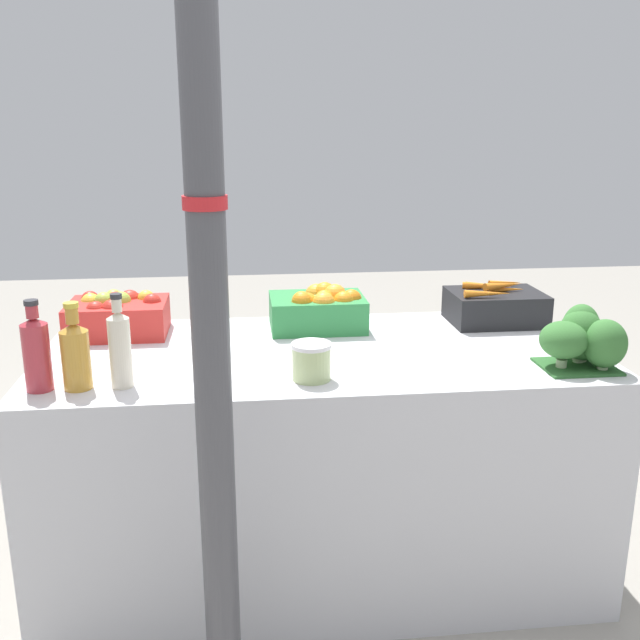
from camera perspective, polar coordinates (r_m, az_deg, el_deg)
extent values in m
plane|color=gray|center=(2.69, 0.00, -18.75)|extent=(10.00, 10.00, 0.00)
cube|color=silver|center=(2.49, 0.00, -11.14)|extent=(1.80, 0.85, 0.80)
cylinder|color=#4C4C51|center=(1.57, -9.14, 8.03)|extent=(0.09, 0.09, 2.63)
cylinder|color=red|center=(1.57, -9.19, 9.27)|extent=(0.10, 0.10, 0.03)
cube|color=red|center=(2.58, -15.84, 0.14)|extent=(0.34, 0.25, 0.12)
sphere|color=red|center=(2.63, -14.97, 1.52)|extent=(0.08, 0.08, 0.08)
sphere|color=red|center=(2.60, -15.98, 1.37)|extent=(0.08, 0.08, 0.08)
sphere|color=#9EBC42|center=(2.59, -16.91, 1.43)|extent=(0.07, 0.07, 0.07)
sphere|color=#9EBC42|center=(2.58, -15.63, 1.44)|extent=(0.07, 0.07, 0.07)
sphere|color=gold|center=(2.63, -17.85, 1.27)|extent=(0.07, 0.07, 0.07)
sphere|color=#9EBC42|center=(2.64, -16.17, 1.67)|extent=(0.07, 0.07, 0.07)
sphere|color=gold|center=(2.60, -13.73, 1.67)|extent=(0.06, 0.06, 0.06)
sphere|color=red|center=(2.55, -13.28, 1.36)|extent=(0.06, 0.06, 0.06)
sphere|color=red|center=(2.66, -17.91, 1.55)|extent=(0.06, 0.06, 0.06)
sphere|color=red|center=(2.51, -16.26, 0.71)|extent=(0.08, 0.08, 0.08)
sphere|color=red|center=(2.52, -17.51, 0.70)|extent=(0.07, 0.07, 0.07)
cube|color=#2D8442|center=(2.56, -0.22, 0.62)|extent=(0.34, 0.25, 0.12)
sphere|color=orange|center=(2.51, -1.01, 1.38)|extent=(0.07, 0.07, 0.07)
sphere|color=orange|center=(2.48, -1.47, 1.49)|extent=(0.07, 0.07, 0.07)
sphere|color=orange|center=(2.48, 0.30, 1.33)|extent=(0.08, 0.08, 0.08)
sphere|color=orange|center=(2.54, 2.54, 1.64)|extent=(0.07, 0.07, 0.07)
sphere|color=orange|center=(2.60, 0.39, 2.15)|extent=(0.08, 0.08, 0.08)
sphere|color=orange|center=(2.54, 0.34, 1.66)|extent=(0.07, 0.07, 0.07)
sphere|color=orange|center=(2.62, -0.29, 2.00)|extent=(0.08, 0.08, 0.08)
sphere|color=orange|center=(2.50, 1.91, 1.49)|extent=(0.07, 0.07, 0.07)
sphere|color=orange|center=(2.57, 1.21, 1.97)|extent=(0.08, 0.08, 0.08)
cube|color=black|center=(2.71, 13.84, 1.01)|extent=(0.34, 0.25, 0.12)
cone|color=orange|center=(2.71, 14.72, 2.38)|extent=(0.13, 0.03, 0.03)
cone|color=orange|center=(2.74, 13.33, 2.67)|extent=(0.17, 0.07, 0.03)
cone|color=orange|center=(2.80, 14.59, 2.88)|extent=(0.13, 0.04, 0.03)
cone|color=orange|center=(2.60, 13.27, 2.07)|extent=(0.17, 0.04, 0.03)
cone|color=orange|center=(2.73, 12.79, 2.64)|extent=(0.14, 0.07, 0.03)
cone|color=orange|center=(2.70, 14.48, 2.70)|extent=(0.17, 0.08, 0.03)
cube|color=#2D602D|center=(2.30, 19.85, -3.52)|extent=(0.22, 0.18, 0.01)
ellipsoid|color=#387033|center=(2.31, 20.13, -1.05)|extent=(0.13, 0.13, 0.15)
cylinder|color=#B2C693|center=(2.33, 19.96, -2.88)|extent=(0.03, 0.03, 0.02)
ellipsoid|color=#427F3D|center=(2.32, 20.33, -1.30)|extent=(0.15, 0.15, 0.14)
cylinder|color=#B2C693|center=(2.34, 20.18, -2.80)|extent=(0.03, 0.03, 0.02)
ellipsoid|color=#387033|center=(2.27, 21.83, -1.76)|extent=(0.13, 0.13, 0.15)
cylinder|color=#B2C693|center=(2.29, 21.67, -3.37)|extent=(0.03, 0.03, 0.02)
ellipsoid|color=#387033|center=(2.32, 20.12, -0.75)|extent=(0.12, 0.12, 0.16)
cylinder|color=#B2C693|center=(2.35, 19.93, -2.73)|extent=(0.03, 0.03, 0.02)
ellipsoid|color=#387033|center=(2.24, 18.91, -1.51)|extent=(0.14, 0.14, 0.11)
cylinder|color=#B2C693|center=(2.26, 18.75, -3.29)|extent=(0.03, 0.03, 0.02)
cylinder|color=#B2333D|center=(2.11, -21.70, -2.80)|extent=(0.07, 0.07, 0.19)
cone|color=#B2333D|center=(2.08, -21.98, -0.08)|extent=(0.07, 0.07, 0.02)
cylinder|color=#B2333D|center=(2.07, -22.06, 0.63)|extent=(0.03, 0.03, 0.04)
cylinder|color=#2D2D33|center=(2.07, -22.13, 1.30)|extent=(0.04, 0.04, 0.01)
cylinder|color=gold|center=(2.09, -18.93, -3.05)|extent=(0.08, 0.08, 0.17)
cone|color=gold|center=(2.06, -19.16, -0.56)|extent=(0.08, 0.08, 0.02)
cylinder|color=gold|center=(2.05, -19.24, 0.34)|extent=(0.04, 0.04, 0.04)
cylinder|color=gold|center=(2.04, -19.31, 1.14)|extent=(0.04, 0.04, 0.01)
cylinder|color=beige|center=(2.06, -15.68, -2.55)|extent=(0.06, 0.06, 0.20)
cone|color=beige|center=(2.03, -15.91, 0.37)|extent=(0.06, 0.06, 0.02)
cylinder|color=beige|center=(2.02, -15.96, 1.14)|extent=(0.03, 0.03, 0.04)
cylinder|color=#2D2D33|center=(2.01, -16.02, 1.85)|extent=(0.03, 0.03, 0.01)
cylinder|color=#B2C684|center=(2.05, -0.69, -3.49)|extent=(0.11, 0.11, 0.10)
cylinder|color=white|center=(2.04, -0.69, -2.04)|extent=(0.12, 0.12, 0.01)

